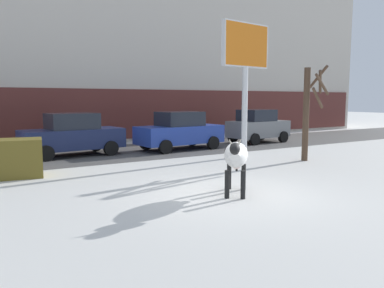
{
  "coord_description": "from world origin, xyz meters",
  "views": [
    {
      "loc": [
        -5.75,
        -7.62,
        2.43
      ],
      "look_at": [
        0.1,
        1.94,
        1.1
      ],
      "focal_mm": 35.33,
      "sensor_mm": 36.0,
      "label": 1
    }
  ],
  "objects_px": {
    "car_blue_sedan": "(180,131)",
    "bare_tree_left_lot": "(309,108)",
    "cow_holstein": "(235,156)",
    "dumpster": "(13,158)",
    "car_navy_sedan": "(73,135)",
    "pedestrian_near_billboard": "(196,125)",
    "billboard": "(246,53)",
    "car_grey_hatchback": "(258,126)"
  },
  "relations": [
    {
      "from": "car_grey_hatchback",
      "to": "pedestrian_near_billboard",
      "type": "distance_m",
      "value": 3.89
    },
    {
      "from": "car_navy_sedan",
      "to": "cow_holstein",
      "type": "bearing_deg",
      "value": -78.25
    },
    {
      "from": "pedestrian_near_billboard",
      "to": "bare_tree_left_lot",
      "type": "bearing_deg",
      "value": -93.39
    },
    {
      "from": "cow_holstein",
      "to": "billboard",
      "type": "height_order",
      "value": "billboard"
    },
    {
      "from": "billboard",
      "to": "car_navy_sedan",
      "type": "height_order",
      "value": "billboard"
    },
    {
      "from": "car_blue_sedan",
      "to": "bare_tree_left_lot",
      "type": "relative_size",
      "value": 1.16
    },
    {
      "from": "cow_holstein",
      "to": "billboard",
      "type": "distance_m",
      "value": 7.32
    },
    {
      "from": "billboard",
      "to": "car_navy_sedan",
      "type": "relative_size",
      "value": 1.29
    },
    {
      "from": "billboard",
      "to": "car_blue_sedan",
      "type": "bearing_deg",
      "value": 109.49
    },
    {
      "from": "car_navy_sedan",
      "to": "bare_tree_left_lot",
      "type": "bearing_deg",
      "value": -39.14
    },
    {
      "from": "car_blue_sedan",
      "to": "car_grey_hatchback",
      "type": "distance_m",
      "value": 5.28
    },
    {
      "from": "car_navy_sedan",
      "to": "car_grey_hatchback",
      "type": "xyz_separation_m",
      "value": [
        10.22,
        -0.27,
        0.02
      ]
    },
    {
      "from": "car_grey_hatchback",
      "to": "billboard",
      "type": "bearing_deg",
      "value": -137.14
    },
    {
      "from": "car_blue_sedan",
      "to": "pedestrian_near_billboard",
      "type": "height_order",
      "value": "car_blue_sedan"
    },
    {
      "from": "bare_tree_left_lot",
      "to": "dumpster",
      "type": "bearing_deg",
      "value": 166.16
    },
    {
      "from": "car_blue_sedan",
      "to": "car_grey_hatchback",
      "type": "relative_size",
      "value": 1.19
    },
    {
      "from": "bare_tree_left_lot",
      "to": "cow_holstein",
      "type": "bearing_deg",
      "value": -154.52
    },
    {
      "from": "cow_holstein",
      "to": "pedestrian_near_billboard",
      "type": "bearing_deg",
      "value": 62.24
    },
    {
      "from": "bare_tree_left_lot",
      "to": "car_blue_sedan",
      "type": "bearing_deg",
      "value": 115.52
    },
    {
      "from": "pedestrian_near_billboard",
      "to": "bare_tree_left_lot",
      "type": "distance_m",
      "value": 9.32
    },
    {
      "from": "car_navy_sedan",
      "to": "pedestrian_near_billboard",
      "type": "relative_size",
      "value": 2.5
    },
    {
      "from": "car_navy_sedan",
      "to": "dumpster",
      "type": "height_order",
      "value": "car_navy_sedan"
    },
    {
      "from": "cow_holstein",
      "to": "dumpster",
      "type": "bearing_deg",
      "value": 130.97
    },
    {
      "from": "car_blue_sedan",
      "to": "bare_tree_left_lot",
      "type": "distance_m",
      "value": 6.29
    },
    {
      "from": "pedestrian_near_billboard",
      "to": "cow_holstein",
      "type": "bearing_deg",
      "value": -117.76
    },
    {
      "from": "pedestrian_near_billboard",
      "to": "bare_tree_left_lot",
      "type": "relative_size",
      "value": 0.46
    },
    {
      "from": "cow_holstein",
      "to": "dumpster",
      "type": "relative_size",
      "value": 1.01
    },
    {
      "from": "car_grey_hatchback",
      "to": "bare_tree_left_lot",
      "type": "bearing_deg",
      "value": -113.75
    },
    {
      "from": "cow_holstein",
      "to": "pedestrian_near_billboard",
      "type": "distance_m",
      "value": 13.53
    },
    {
      "from": "cow_holstein",
      "to": "car_navy_sedan",
      "type": "distance_m",
      "value": 9.13
    },
    {
      "from": "car_blue_sedan",
      "to": "pedestrian_near_billboard",
      "type": "relative_size",
      "value": 2.5
    },
    {
      "from": "car_blue_sedan",
      "to": "pedestrian_near_billboard",
      "type": "bearing_deg",
      "value": 48.71
    },
    {
      "from": "cow_holstein",
      "to": "billboard",
      "type": "xyz_separation_m",
      "value": [
        4.3,
        4.9,
        3.31
      ]
    },
    {
      "from": "billboard",
      "to": "bare_tree_left_lot",
      "type": "distance_m",
      "value": 3.43
    },
    {
      "from": "car_navy_sedan",
      "to": "dumpster",
      "type": "xyz_separation_m",
      "value": [
        -2.74,
        -3.65,
        -0.31
      ]
    },
    {
      "from": "car_navy_sedan",
      "to": "pedestrian_near_billboard",
      "type": "bearing_deg",
      "value": 20.39
    },
    {
      "from": "billboard",
      "to": "dumpster",
      "type": "height_order",
      "value": "billboard"
    },
    {
      "from": "bare_tree_left_lot",
      "to": "dumpster",
      "type": "height_order",
      "value": "bare_tree_left_lot"
    },
    {
      "from": "car_grey_hatchback",
      "to": "pedestrian_near_billboard",
      "type": "height_order",
      "value": "car_grey_hatchback"
    },
    {
      "from": "billboard",
      "to": "bare_tree_left_lot",
      "type": "relative_size",
      "value": 1.49
    },
    {
      "from": "car_blue_sedan",
      "to": "bare_tree_left_lot",
      "type": "xyz_separation_m",
      "value": [
        2.66,
        -5.58,
        1.17
      ]
    },
    {
      "from": "car_blue_sedan",
      "to": "dumpster",
      "type": "distance_m",
      "value": 8.27
    }
  ]
}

